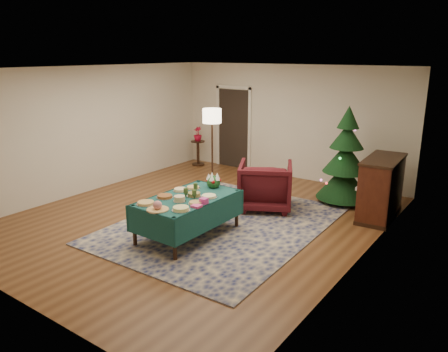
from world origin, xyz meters
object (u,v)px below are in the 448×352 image
Objects in this scene: floor_lamp at (212,121)px; gift_box at (204,201)px; potted_plant at (198,137)px; piano at (381,189)px; christmas_tree at (345,160)px; side_table at (198,153)px; buffet_table at (188,205)px; armchair at (265,183)px.

gift_box is at bearing -55.18° from floor_lamp.
piano reaches higher than potted_plant.
christmas_tree reaches higher than floor_lamp.
gift_box is at bearing -50.05° from side_table.
side_table is 0.50× the size of piano.
floor_lamp is at bearing 124.82° from gift_box.
christmas_tree is (1.04, 3.26, 0.16)m from gift_box.
christmas_tree is at bearing -8.66° from potted_plant.
armchair reaches higher than buffet_table.
piano is (3.80, 0.10, -0.93)m from floor_lamp.
christmas_tree is at bearing -158.94° from armchair.
christmas_tree reaches higher than gift_box.
piano reaches higher than armchair.
armchair is at bearing 91.65° from gift_box.
buffet_table is at bearing -130.19° from piano.
side_table is (-3.29, 3.92, -0.40)m from gift_box.
floor_lamp is 1.30× the size of piano.
floor_lamp is at bearing -40.68° from potted_plant.
gift_box is 2.01m from armchair.
armchair reaches higher than potted_plant.
gift_box is 3.42m from piano.
side_table is at bearing -58.71° from armchair.
side_table is at bearing 0.00° from potted_plant.
piano is at bearing -26.74° from christmas_tree.
armchair reaches higher than side_table.
floor_lamp is 2.17m from side_table.
gift_box is 5.12m from potted_plant.
floor_lamp reaches higher than buffet_table.
side_table is at bearing 126.89° from buffet_table.
potted_plant is 0.29× the size of piano.
floor_lamp is at bearing -178.51° from piano.
armchair is 2.67× the size of potted_plant.
armchair is (-0.06, 2.00, -0.22)m from gift_box.
buffet_table is at bearing -53.11° from potted_plant.
buffet_table is 16.22× the size of gift_box.
potted_plant is at bearing 129.95° from gift_box.
side_table is 5.31m from piano.
potted_plant is at bearing 180.00° from side_table.
buffet_table is 0.90× the size of christmas_tree.
armchair is 0.76× the size of piano.
buffet_table reaches higher than side_table.
armchair is 2.13m from piano.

